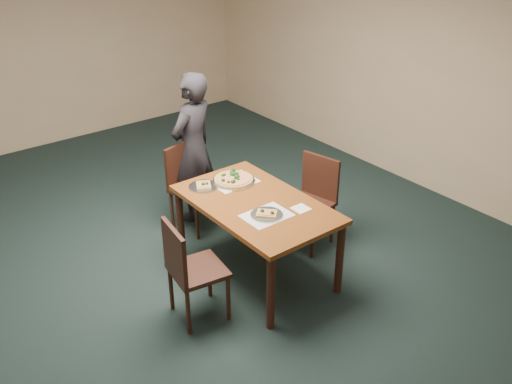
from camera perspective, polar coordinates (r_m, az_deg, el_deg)
ground at (r=5.50m, az=-4.29°, el=-7.77°), size 8.00×8.00×0.00m
room_shell at (r=4.70m, az=-5.04°, el=9.73°), size 8.00×8.00×8.00m
dining_table at (r=5.11m, az=-0.00°, el=-1.90°), size 0.90×1.50×0.75m
chair_far at (r=5.98m, az=-6.69°, el=1.06°), size 0.51×0.51×0.91m
chair_left at (r=4.67m, az=-6.74°, el=-7.40°), size 0.48×0.48×0.91m
chair_right at (r=5.69m, az=5.75°, el=-0.40°), size 0.50×0.50×0.91m
diner at (r=6.04m, az=-6.32°, el=4.43°), size 0.68×0.56×1.62m
placemat_main at (r=5.42m, az=-2.24°, el=1.06°), size 0.42×0.32×0.00m
placemat_near at (r=4.86m, az=1.07°, el=-2.35°), size 0.40×0.30×0.00m
pizza_pan at (r=5.41m, az=-2.26°, el=1.28°), size 0.41×0.41×0.08m
slice_plate_near at (r=4.85m, az=1.07°, el=-2.22°), size 0.28×0.28×0.06m
slice_plate_far at (r=5.34m, az=-5.25°, el=0.62°), size 0.28×0.28×0.06m
napkin at (r=4.97m, az=4.52°, el=-1.67°), size 0.14×0.14×0.01m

